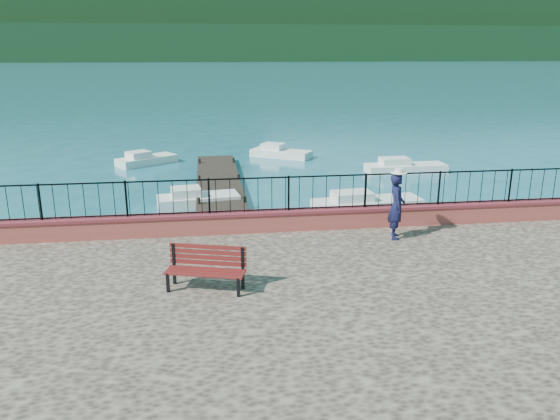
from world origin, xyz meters
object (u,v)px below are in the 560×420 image
object	(u,v)px
boat_0	(198,196)
boat_2	(406,165)
park_bench	(206,277)
boat_3	(147,157)
boat_1	(367,200)
person	(397,206)
boat_4	(281,150)

from	to	relation	value
boat_0	boat_2	xyz separation A→B (m)	(10.58, 4.84, 0.00)
park_bench	boat_3	bearing A→B (deg)	115.73
boat_1	boat_2	bearing A→B (deg)	52.37
boat_0	boat_2	bearing A→B (deg)	15.99
boat_2	boat_0	bearing A→B (deg)	-155.91
boat_1	boat_3	size ratio (longest dim) A/B	1.34
boat_2	boat_3	bearing A→B (deg)	163.17
park_bench	boat_2	bearing A→B (deg)	73.33
park_bench	boat_0	size ratio (longest dim) A/B	0.54
person	boat_0	size ratio (longest dim) A/B	0.55
boat_3	boat_4	world-z (taller)	same
boat_2	boat_4	distance (m)	7.66
person	boat_1	xyz separation A→B (m)	(1.26, 6.66, -1.70)
person	boat_3	world-z (taller)	person
boat_1	boat_3	xyz separation A→B (m)	(-9.50, 10.33, 0.00)
park_bench	person	bearing A→B (deg)	44.09
boat_1	person	bearing A→B (deg)	-106.58
park_bench	boat_3	size ratio (longest dim) A/B	0.54
boat_1	boat_3	distance (m)	14.03
park_bench	boat_0	bearing A→B (deg)	108.03
person	boat_2	bearing A→B (deg)	-7.36
person	boat_2	distance (m)	14.15
person	boat_1	distance (m)	6.99
park_bench	boat_0	world-z (taller)	park_bench
person	boat_3	distance (m)	18.96
boat_1	boat_4	distance (m)	11.53
boat_2	boat_4	xyz separation A→B (m)	(-5.80, 4.99, 0.00)
person	park_bench	bearing A→B (deg)	131.90
park_bench	boat_0	distance (m)	10.91
person	boat_2	size ratio (longest dim) A/B	0.44
boat_0	park_bench	bearing A→B (deg)	-97.21
boat_0	boat_1	bearing A→B (deg)	-21.72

